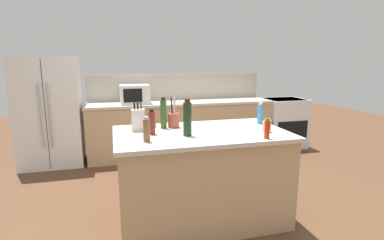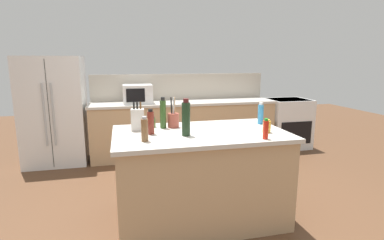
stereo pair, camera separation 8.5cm
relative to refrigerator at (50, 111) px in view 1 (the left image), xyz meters
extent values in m
plane|color=brown|center=(1.79, -2.25, -0.85)|extent=(14.00, 14.00, 0.00)
cube|color=tan|center=(2.09, -0.05, -0.40)|extent=(3.14, 0.62, 0.90)
cube|color=beige|center=(2.09, -0.05, 0.07)|extent=(3.18, 0.66, 0.04)
cube|color=#B2A899|center=(2.09, 0.27, 0.32)|extent=(3.14, 0.03, 0.46)
cube|color=tan|center=(1.79, -2.25, -0.40)|extent=(1.65, 0.95, 0.90)
cube|color=beige|center=(1.79, -2.25, 0.07)|extent=(1.71, 1.01, 0.04)
cube|color=white|center=(0.00, 0.00, 0.00)|extent=(0.93, 0.72, 1.70)
cube|color=#2D2D2D|center=(0.00, -0.36, 0.00)|extent=(0.01, 0.00, 1.62)
cylinder|color=#ADB2B7|center=(-0.06, -0.38, 0.00)|extent=(0.02, 0.02, 0.94)
cylinder|color=#ADB2B7|center=(0.06, -0.38, 0.00)|extent=(0.02, 0.02, 0.94)
cube|color=white|center=(4.10, -0.05, -0.39)|extent=(0.76, 0.64, 0.92)
cube|color=black|center=(4.10, -0.37, -0.51)|extent=(0.61, 0.01, 0.41)
cube|color=black|center=(4.10, -0.05, 0.06)|extent=(0.68, 0.58, 0.02)
cube|color=white|center=(1.31, -0.05, 0.24)|extent=(0.47, 0.38, 0.30)
cube|color=black|center=(1.27, -0.24, 0.24)|extent=(0.29, 0.01, 0.21)
cube|color=beige|center=(1.19, -2.06, 0.20)|extent=(0.14, 0.11, 0.22)
cylinder|color=black|center=(1.16, -2.05, 0.34)|extent=(0.02, 0.02, 0.07)
cylinder|color=black|center=(1.19, -2.06, 0.34)|extent=(0.02, 0.02, 0.07)
cylinder|color=brown|center=(1.23, -2.06, 0.34)|extent=(0.02, 0.02, 0.07)
cylinder|color=brown|center=(1.57, -1.99, 0.16)|extent=(0.12, 0.12, 0.15)
cylinder|color=olive|center=(1.58, -1.98, 0.32)|extent=(0.01, 0.05, 0.18)
cylinder|color=black|center=(1.55, -1.99, 0.32)|extent=(0.01, 0.05, 0.18)
cylinder|color=#B2B2B7|center=(1.57, -2.01, 0.32)|extent=(0.01, 0.03, 0.18)
cylinder|color=#2D4C1E|center=(1.46, -2.01, 0.23)|extent=(0.06, 0.06, 0.29)
cylinder|color=black|center=(1.46, -2.01, 0.40)|extent=(0.04, 0.04, 0.04)
cylinder|color=#567038|center=(1.36, -1.94, 0.14)|extent=(0.06, 0.06, 0.10)
cylinder|color=black|center=(1.36, -1.94, 0.20)|extent=(0.04, 0.04, 0.02)
cylinder|color=black|center=(1.62, -2.37, 0.25)|extent=(0.08, 0.08, 0.31)
cylinder|color=#4C1919|center=(1.62, -2.37, 0.42)|extent=(0.05, 0.05, 0.04)
cylinder|color=#3384BC|center=(2.54, -2.05, 0.20)|extent=(0.06, 0.06, 0.22)
cylinder|color=white|center=(2.54, -2.05, 0.32)|extent=(0.04, 0.04, 0.03)
cylinder|color=gold|center=(2.42, -2.44, 0.15)|extent=(0.08, 0.08, 0.12)
cylinder|color=gold|center=(2.42, -2.44, 0.21)|extent=(0.05, 0.05, 0.02)
cylinder|color=maroon|center=(1.31, -2.24, 0.20)|extent=(0.07, 0.07, 0.22)
cylinder|color=black|center=(1.31, -2.24, 0.32)|extent=(0.04, 0.04, 0.03)
cylinder|color=brown|center=(1.23, -2.49, 0.19)|extent=(0.06, 0.06, 0.20)
cylinder|color=#B2B2B7|center=(1.23, -2.49, 0.30)|extent=(0.04, 0.04, 0.02)
cylinder|color=red|center=(2.29, -2.66, 0.17)|extent=(0.05, 0.05, 0.17)
cylinder|color=green|center=(2.29, -2.66, 0.27)|extent=(0.03, 0.03, 0.02)
camera|label=1|loc=(0.96, -5.04, 0.79)|focal=28.00mm
camera|label=2|loc=(1.04, -5.06, 0.79)|focal=28.00mm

